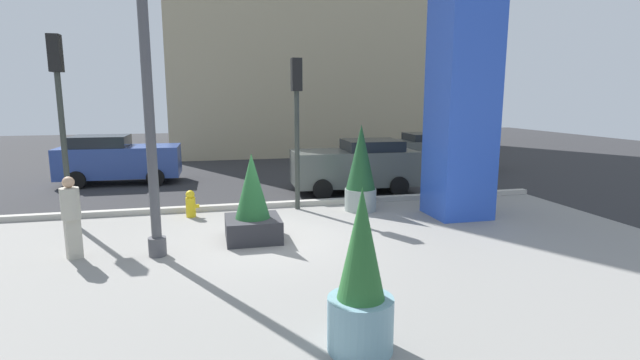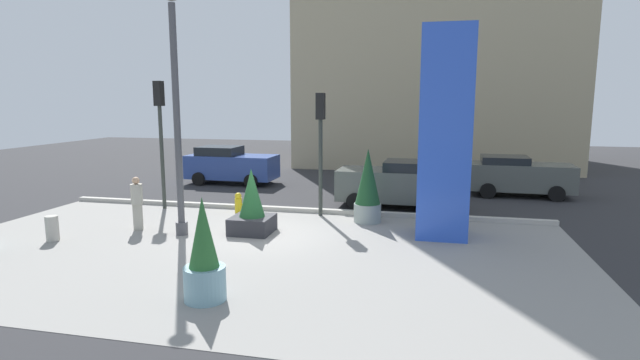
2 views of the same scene
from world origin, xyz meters
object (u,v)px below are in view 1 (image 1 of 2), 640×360
at_px(car_far_lane, 118,159).
at_px(pedestrian_by_curb, 71,214).
at_px(potted_plant_near_left, 361,170).
at_px(traffic_light_far_side, 60,99).
at_px(potted_plant_near_right, 253,206).
at_px(fire_hydrant, 191,204).
at_px(car_intersection, 441,152).
at_px(lamp_post, 147,85).
at_px(potted_plant_curbside, 361,284).
at_px(car_curb_east, 356,166).
at_px(art_pillar_blue, 462,103).
at_px(traffic_light_corner, 297,109).

distance_m(car_far_lane, pedestrian_by_curb, 8.90).
height_order(potted_plant_near_left, car_far_lane, potted_plant_near_left).
bearing_deg(traffic_light_far_side, potted_plant_near_right, -29.68).
bearing_deg(fire_hydrant, car_intersection, 28.81).
height_order(traffic_light_far_side, pedestrian_by_curb, traffic_light_far_side).
distance_m(lamp_post, potted_plant_curbside, 5.90).
height_order(potted_plant_near_left, car_intersection, potted_plant_near_left).
distance_m(potted_plant_near_right, car_curb_east, 6.23).
relative_size(art_pillar_blue, car_intersection, 1.43).
bearing_deg(car_far_lane, potted_plant_near_left, -39.77).
xyz_separation_m(fire_hydrant, traffic_light_corner, (2.99, 0.25, 2.54)).
bearing_deg(car_curb_east, traffic_light_corner, -139.45).
relative_size(lamp_post, car_intersection, 1.65).
distance_m(potted_plant_near_left, traffic_light_corner, 2.51).
relative_size(potted_plant_near_left, traffic_light_far_side, 0.52).
relative_size(potted_plant_near_right, pedestrian_by_curb, 1.18).
relative_size(potted_plant_near_right, car_curb_east, 0.47).
bearing_deg(potted_plant_near_right, car_far_lane, 116.87).
relative_size(potted_plant_curbside, car_far_lane, 0.50).
xyz_separation_m(lamp_post, potted_plant_curbside, (2.92, -4.44, -2.56)).
height_order(potted_plant_near_left, traffic_light_far_side, traffic_light_far_side).
height_order(art_pillar_blue, potted_plant_curbside, art_pillar_blue).
bearing_deg(potted_plant_near_left, lamp_post, -152.17).
xyz_separation_m(potted_plant_curbside, fire_hydrant, (-2.35, 7.56, -0.53)).
height_order(fire_hydrant, traffic_light_far_side, traffic_light_far_side).
height_order(car_far_lane, car_curb_east, car_far_lane).
height_order(car_far_lane, pedestrian_by_curb, car_far_lane).
distance_m(fire_hydrant, car_intersection, 11.87).
height_order(art_pillar_blue, car_intersection, art_pillar_blue).
height_order(lamp_post, car_intersection, lamp_post).
distance_m(art_pillar_blue, fire_hydrant, 7.76).
bearing_deg(pedestrian_by_curb, potted_plant_near_left, 20.58).
xyz_separation_m(fire_hydrant, car_curb_east, (5.43, 2.33, 0.54)).
relative_size(art_pillar_blue, fire_hydrant, 8.19).
relative_size(potted_plant_near_right, potted_plant_curbside, 0.93).
height_order(art_pillar_blue, traffic_light_corner, art_pillar_blue).
relative_size(fire_hydrant, traffic_light_corner, 0.17).
distance_m(potted_plant_near_right, potted_plant_near_left, 3.94).
bearing_deg(car_curb_east, potted_plant_near_left, -104.70).
bearing_deg(traffic_light_corner, car_intersection, 36.45).
height_order(potted_plant_near_right, pedestrian_by_curb, potted_plant_near_right).
relative_size(lamp_post, traffic_light_far_side, 1.50).
relative_size(fire_hydrant, car_far_lane, 0.17).
relative_size(potted_plant_curbside, pedestrian_by_curb, 1.27).
relative_size(traffic_light_far_side, car_far_lane, 1.09).
height_order(potted_plant_curbside, car_intersection, potted_plant_curbside).
bearing_deg(art_pillar_blue, lamp_post, -168.19).
relative_size(car_far_lane, car_intersection, 1.01).
bearing_deg(car_curb_east, lamp_post, -137.74).
distance_m(car_curb_east, pedestrian_by_curb, 9.25).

